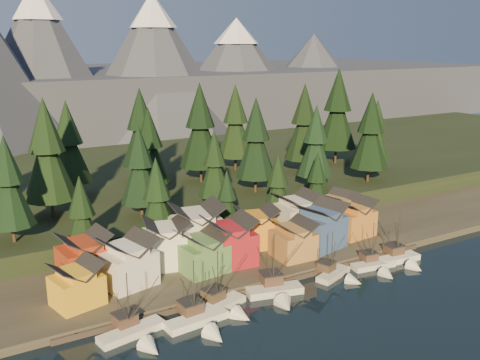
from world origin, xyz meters
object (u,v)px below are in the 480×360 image
boat_0 (135,327)px  boat_1 (200,314)px  house_back_0 (84,256)px  house_back_1 (166,241)px  boat_3 (277,284)px  boat_4 (338,269)px  boat_2 (225,299)px  boat_5 (377,260)px  house_front_0 (77,283)px  house_front_1 (127,260)px  boat_6 (403,252)px

boat_0 → boat_1: boat_1 is taller
house_back_0 → house_back_1: house_back_1 is taller
boat_3 → house_back_1: size_ratio=1.22×
boat_3 → boat_4: 14.88m
boat_2 → boat_4: size_ratio=1.12×
boat_5 → house_back_0: bearing=167.2°
house_front_0 → house_back_0: house_back_0 is taller
boat_5 → house_back_0: house_back_0 is taller
boat_0 → boat_5: 51.81m
boat_2 → boat_5: bearing=-17.0°
boat_2 → boat_5: (35.21, -0.45, -0.25)m
house_front_1 → house_back_1: 10.79m
boat_1 → boat_4: size_ratio=1.16×
boat_6 → house_front_1: 57.14m
house_back_0 → boat_4: bearing=-32.3°
house_front_1 → boat_0: bearing=-118.2°
boat_4 → house_front_1: 40.95m
boat_2 → house_back_1: 20.76m
house_back_0 → house_front_1: bearing=-47.3°
boat_5 → boat_2: bearing=-171.9°
boat_5 → house_back_1: (-37.63, 20.60, 4.62)m
boat_1 → boat_6: boat_1 is taller
boat_2 → boat_1: bearing=-172.0°
boat_2 → house_front_1: 20.12m
boat_2 → boat_5: 35.21m
boat_5 → house_front_1: house_front_1 is taller
boat_0 → boat_5: (51.80, 0.51, -0.10)m
house_front_1 → house_back_1: (9.73, 4.65, 0.25)m
boat_2 → boat_5: boat_2 is taller
house_back_0 → boat_6: bearing=-26.8°
boat_1 → boat_2: 6.66m
boat_6 → boat_1: bearing=-173.4°
boat_0 → boat_4: 42.25m
boat_4 → boat_2: bearing=160.5°
house_front_1 → house_back_0: house_back_0 is taller
house_back_0 → boat_2: bearing=-55.7°
house_front_1 → boat_4: bearing=-35.0°
boat_5 → boat_1: bearing=-168.0°
house_back_0 → house_front_0: bearing=-120.0°
boat_4 → house_back_0: house_back_0 is taller
boat_2 → house_back_0: size_ratio=1.21×
boat_1 → boat_5: boat_1 is taller
boat_6 → house_front_1: house_front_1 is taller
boat_1 → boat_2: bearing=19.4°
boat_0 → house_back_1: house_back_1 is taller
boat_3 → house_front_0: boat_3 is taller
boat_1 → boat_3: boat_3 is taller
boat_0 → house_front_1: 17.57m
boat_3 → boat_1: bearing=-157.9°
boat_1 → house_front_1: boat_1 is taller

